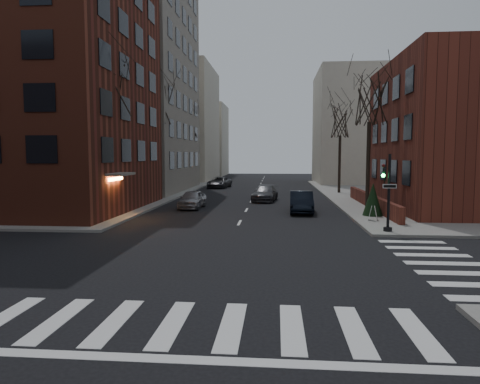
# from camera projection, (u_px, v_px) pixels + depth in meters

# --- Properties ---
(ground) EXTENTS (160.00, 160.00, 0.00)m
(ground) POSITION_uv_depth(u_px,v_px,m) (208.00, 281.00, 13.97)
(ground) COLOR black
(ground) RESTS_ON ground
(building_left_brick) EXTENTS (15.00, 15.00, 18.00)m
(building_left_brick) POSITION_uv_depth(u_px,v_px,m) (31.00, 87.00, 30.87)
(building_left_brick) COLOR brown
(building_left_brick) RESTS_ON ground
(building_left_tan) EXTENTS (18.00, 18.00, 28.00)m
(building_left_tan) POSITION_uv_depth(u_px,v_px,m) (106.00, 66.00, 47.93)
(building_left_tan) COLOR gray
(building_left_tan) RESTS_ON ground
(building_right_brick) EXTENTS (12.00, 14.00, 11.00)m
(building_right_brick) POSITION_uv_depth(u_px,v_px,m) (474.00, 136.00, 30.96)
(building_right_brick) COLOR maroon
(building_right_brick) RESTS_ON ground
(low_wall_right) EXTENTS (0.35, 16.00, 1.00)m
(low_wall_right) POSITION_uv_depth(u_px,v_px,m) (371.00, 201.00, 31.99)
(low_wall_right) COLOR maroon
(low_wall_right) RESTS_ON sidewalk_far_right
(building_distant_la) EXTENTS (14.00, 16.00, 18.00)m
(building_distant_la) POSITION_uv_depth(u_px,v_px,m) (170.00, 124.00, 69.04)
(building_distant_la) COLOR beige
(building_distant_la) RESTS_ON ground
(building_distant_ra) EXTENTS (14.00, 14.00, 16.00)m
(building_distant_ra) POSITION_uv_depth(u_px,v_px,m) (365.00, 128.00, 61.64)
(building_distant_ra) COLOR beige
(building_distant_ra) RESTS_ON ground
(building_distant_lb) EXTENTS (10.00, 12.00, 14.00)m
(building_distant_lb) POSITION_uv_depth(u_px,v_px,m) (201.00, 140.00, 85.93)
(building_distant_lb) COLOR beige
(building_distant_lb) RESTS_ON ground
(traffic_signal) EXTENTS (0.76, 0.44, 4.00)m
(traffic_signal) POSITION_uv_depth(u_px,v_px,m) (387.00, 197.00, 22.06)
(traffic_signal) COLOR black
(traffic_signal) RESTS_ON sidewalk_far_right
(tree_left_a) EXTENTS (4.18, 4.18, 10.26)m
(tree_left_a) POSITION_uv_depth(u_px,v_px,m) (108.00, 88.00, 27.87)
(tree_left_a) COLOR #2D231C
(tree_left_a) RESTS_ON sidewalk_far_left
(tree_left_b) EXTENTS (4.40, 4.40, 10.80)m
(tree_left_b) POSITION_uv_depth(u_px,v_px,m) (158.00, 103.00, 39.74)
(tree_left_b) COLOR #2D231C
(tree_left_b) RESTS_ON sidewalk_far_left
(tree_left_c) EXTENTS (3.96, 3.96, 9.72)m
(tree_left_c) POSITION_uv_depth(u_px,v_px,m) (189.00, 124.00, 53.72)
(tree_left_c) COLOR #2D231C
(tree_left_c) RESTS_ON sidewalk_far_left
(tree_right_a) EXTENTS (3.96, 3.96, 9.72)m
(tree_right_a) POSITION_uv_depth(u_px,v_px,m) (370.00, 100.00, 30.40)
(tree_right_a) COLOR #2D231C
(tree_right_a) RESTS_ON sidewalk_far_right
(tree_right_b) EXTENTS (3.74, 3.74, 9.18)m
(tree_right_b) POSITION_uv_depth(u_px,v_px,m) (340.00, 121.00, 44.33)
(tree_right_b) COLOR #2D231C
(tree_right_b) RESTS_ON sidewalk_far_right
(streetlamp_near) EXTENTS (0.36, 0.36, 6.28)m
(streetlamp_near) POSITION_uv_depth(u_px,v_px,m) (153.00, 153.00, 36.13)
(streetlamp_near) COLOR black
(streetlamp_near) RESTS_ON sidewalk_far_left
(streetlamp_far) EXTENTS (0.36, 0.36, 6.28)m
(streetlamp_far) POSITION_uv_depth(u_px,v_px,m) (197.00, 154.00, 55.98)
(streetlamp_far) COLOR black
(streetlamp_far) RESTS_ON sidewalk_far_left
(parked_sedan) EXTENTS (1.74, 4.64, 1.51)m
(parked_sedan) POSITION_uv_depth(u_px,v_px,m) (301.00, 202.00, 30.39)
(parked_sedan) COLOR black
(parked_sedan) RESTS_ON ground
(car_lane_silver) EXTENTS (1.80, 4.15, 1.39)m
(car_lane_silver) POSITION_uv_depth(u_px,v_px,m) (192.00, 199.00, 32.89)
(car_lane_silver) COLOR #96969B
(car_lane_silver) RESTS_ON ground
(car_lane_gray) EXTENTS (2.50, 4.92, 1.37)m
(car_lane_gray) POSITION_uv_depth(u_px,v_px,m) (265.00, 193.00, 38.00)
(car_lane_gray) COLOR #3C3D41
(car_lane_gray) RESTS_ON ground
(car_lane_far) EXTENTS (2.82, 5.10, 1.35)m
(car_lane_far) POSITION_uv_depth(u_px,v_px,m) (219.00, 182.00, 53.30)
(car_lane_far) COLOR #3D3D42
(car_lane_far) RESTS_ON ground
(sandwich_board) EXTENTS (0.52, 0.63, 0.87)m
(sandwich_board) POSITION_uv_depth(u_px,v_px,m) (373.00, 213.00, 25.87)
(sandwich_board) COLOR white
(sandwich_board) RESTS_ON sidewalk_far_right
(evergreen_shrub) EXTENTS (1.62, 1.62, 2.13)m
(evergreen_shrub) POSITION_uv_depth(u_px,v_px,m) (373.00, 199.00, 27.86)
(evergreen_shrub) COLOR black
(evergreen_shrub) RESTS_ON sidewalk_far_right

